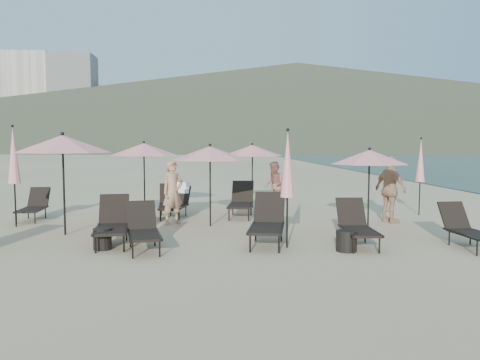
{
  "coord_description": "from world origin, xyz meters",
  "views": [
    {
      "loc": [
        -1.36,
        -9.37,
        2.12
      ],
      "look_at": [
        -0.39,
        3.5,
        1.1
      ],
      "focal_mm": 35.0,
      "sensor_mm": 36.0,
      "label": 1
    }
  ],
  "objects": [
    {
      "name": "ground",
      "position": [
        0.0,
        0.0,
        0.0
      ],
      "size": [
        800.0,
        800.0,
        0.0
      ],
      "primitive_type": "plane",
      "color": "#D6BA8C",
      "rests_on": "ground"
    },
    {
      "name": "volcanic_headland",
      "position": [
        71.37,
        302.62,
        26.49
      ],
      "size": [
        690.0,
        690.0,
        55.0
      ],
      "color": "brown",
      "rests_on": "ground"
    },
    {
      "name": "hotel_skyline",
      "position": [
        -93.62,
        271.21,
        24.18
      ],
      "size": [
        109.0,
        82.0,
        55.0
      ],
      "color": "beige",
      "rests_on": "ground"
    },
    {
      "name": "lounger_1",
      "position": [
        -3.3,
        0.52,
        0.46
      ],
      "size": [
        0.84,
        1.77,
        0.98
      ],
      "rotation": [
        0.0,
        0.0,
        0.12
      ],
      "color": "black",
      "rests_on": "ground"
    },
    {
      "name": "lounger_2",
      "position": [
        -2.6,
        -0.02,
        0.42
      ],
      "size": [
        0.89,
        1.66,
        0.9
      ],
      "rotation": [
        0.0,
        0.0,
        0.2
      ],
      "color": "black",
      "rests_on": "ground"
    },
    {
      "name": "lounger_3",
      "position": [
        -0.05,
        0.3,
        0.48
      ],
      "size": [
        1.02,
        1.88,
        1.02
      ],
      "rotation": [
        0.0,
        0.0,
        -0.2
      ],
      "color": "black",
      "rests_on": "ground"
    },
    {
      "name": "lounger_4",
      "position": [
        1.78,
        0.03,
        0.43
      ],
      "size": [
        0.71,
        1.63,
        0.92
      ],
      "rotation": [
        0.0,
        0.0,
        -0.07
      ],
      "color": "black",
      "rests_on": "ground"
    },
    {
      "name": "lounger_5",
      "position": [
        3.95,
        -0.35,
        0.4
      ],
      "size": [
        0.64,
        1.53,
        0.86
      ],
      "rotation": [
        0.0,
        0.0,
        0.04
      ],
      "color": "black",
      "rests_on": "ground"
    },
    {
      "name": "lounger_6",
      "position": [
        -6.09,
        3.86,
        0.4
      ],
      "size": [
        0.62,
        1.5,
        0.85
      ],
      "rotation": [
        0.0,
        0.0,
        0.04
      ],
      "color": "black",
      "rests_on": "ground"
    },
    {
      "name": "lounger_7",
      "position": [
        -2.38,
        4.12,
        0.43
      ],
      "size": [
        0.71,
        1.62,
        0.91
      ],
      "rotation": [
        0.0,
        0.0,
        0.07
      ],
      "color": "black",
      "rests_on": "ground"
    },
    {
      "name": "lounger_8",
      "position": [
        -2.18,
        4.12,
        0.45
      ],
      "size": [
        0.9,
        1.61,
        0.95
      ],
      "rotation": [
        0.0,
        0.0,
        -0.24
      ],
      "color": "black",
      "rests_on": "ground"
    },
    {
      "name": "lounger_9",
      "position": [
        -0.32,
        4.0,
        0.46
      ],
      "size": [
        0.91,
        1.79,
        0.98
      ],
      "rotation": [
        0.0,
        0.0,
        -0.16
      ],
      "color": "black",
      "rests_on": "ground"
    },
    {
      "name": "umbrella_open_0",
      "position": [
        -4.6,
        1.6,
        2.1
      ],
      "size": [
        2.21,
        2.21,
        2.38
      ],
      "color": "black",
      "rests_on": "ground"
    },
    {
      "name": "umbrella_open_1",
      "position": [
        -1.23,
        2.48,
        1.86
      ],
      "size": [
        1.96,
        1.96,
        2.11
      ],
      "color": "black",
      "rests_on": "ground"
    },
    {
      "name": "umbrella_open_2",
      "position": [
        2.58,
        1.58,
        1.79
      ],
      "size": [
        1.88,
        1.88,
        2.02
      ],
      "color": "black",
      "rests_on": "ground"
    },
    {
      "name": "umbrella_open_3",
      "position": [
        -3.18,
        4.84,
        1.93
      ],
      "size": [
        2.03,
        2.03,
        2.19
      ],
      "color": "black",
      "rests_on": "ground"
    },
    {
      "name": "umbrella_open_4",
      "position": [
        0.18,
        5.77,
        1.88
      ],
      "size": [
        1.98,
        1.98,
        2.13
      ],
      "color": "black",
      "rests_on": "ground"
    },
    {
      "name": "umbrella_closed_0",
      "position": [
        0.29,
        -0.12,
        1.68
      ],
      "size": [
        0.28,
        0.28,
        2.42
      ],
      "color": "black",
      "rests_on": "ground"
    },
    {
      "name": "umbrella_closed_1",
      "position": [
        4.97,
        3.92,
        1.59
      ],
      "size": [
        0.27,
        0.27,
        2.29
      ],
      "color": "black",
      "rests_on": "ground"
    },
    {
      "name": "umbrella_closed_2",
      "position": [
        -6.15,
        2.76,
        1.8
      ],
      "size": [
        0.3,
        0.3,
        2.58
      ],
      "color": "black",
      "rests_on": "ground"
    },
    {
      "name": "side_table_0",
      "position": [
        -3.41,
        0.02,
        0.21
      ],
      "size": [
        0.37,
        0.37,
        0.43
      ],
      "primitive_type": "cylinder",
      "color": "black",
      "rests_on": "ground"
    },
    {
      "name": "side_table_1",
      "position": [
        1.41,
        -0.5,
        0.21
      ],
      "size": [
        0.41,
        0.41,
        0.41
      ],
      "primitive_type": "cylinder",
      "color": "black",
      "rests_on": "ground"
    },
    {
      "name": "beachgoer_a",
      "position": [
        -2.2,
        2.86,
        0.84
      ],
      "size": [
        0.73,
        0.69,
        1.67
      ],
      "primitive_type": "imported",
      "rotation": [
        0.0,
        0.0,
        0.64
      ],
      "color": "tan",
      "rests_on": "ground"
    },
    {
      "name": "beachgoer_b",
      "position": [
        0.89,
        5.66,
        0.76
      ],
      "size": [
        0.69,
        0.82,
        1.53
      ],
      "primitive_type": "imported",
      "rotation": [
        0.0,
        0.0,
        -1.41
      ],
      "color": "#A46354",
      "rests_on": "ground"
    },
    {
      "name": "beachgoer_c",
      "position": [
        3.56,
        2.64,
        0.89
      ],
      "size": [
        0.8,
        1.13,
        1.78
      ],
      "primitive_type": "imported",
      "rotation": [
        0.0,
        0.0,
        1.95
      ],
      "color": "tan",
      "rests_on": "ground"
    }
  ]
}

